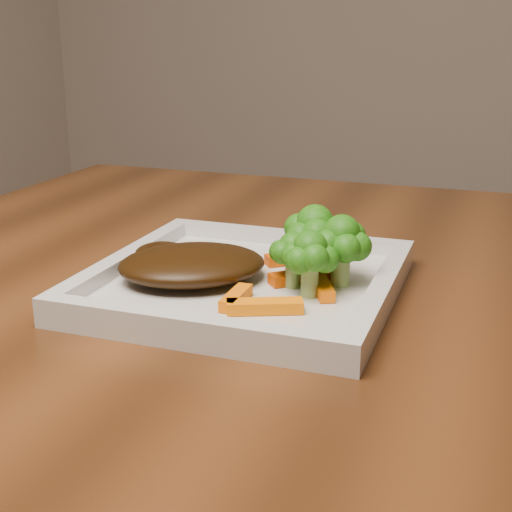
% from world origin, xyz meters
% --- Properties ---
extents(plate, '(0.27, 0.27, 0.01)m').
position_xyz_m(plate, '(-0.41, -0.06, 0.76)').
color(plate, silver).
rests_on(plate, dining_table).
extents(steak, '(0.17, 0.16, 0.03)m').
position_xyz_m(steak, '(-0.46, -0.07, 0.78)').
color(steak, black).
rests_on(steak, plate).
extents(broccoli_0, '(0.07, 0.07, 0.07)m').
position_xyz_m(broccoli_0, '(-0.36, -0.03, 0.80)').
color(broccoli_0, '#326210').
rests_on(broccoli_0, plate).
extents(broccoli_1, '(0.07, 0.07, 0.06)m').
position_xyz_m(broccoli_1, '(-0.33, -0.04, 0.79)').
color(broccoli_1, '#1E6C12').
rests_on(broccoli_1, plate).
extents(broccoli_2, '(0.07, 0.07, 0.06)m').
position_xyz_m(broccoli_2, '(-0.35, -0.08, 0.79)').
color(broccoli_2, '#226711').
rests_on(broccoli_2, plate).
extents(broccoli_3, '(0.06, 0.06, 0.06)m').
position_xyz_m(broccoli_3, '(-0.37, -0.06, 0.79)').
color(broccoli_3, '#377713').
rests_on(broccoli_3, plate).
extents(carrot_0, '(0.06, 0.04, 0.01)m').
position_xyz_m(carrot_0, '(-0.37, -0.13, 0.77)').
color(carrot_0, orange).
rests_on(carrot_0, plate).
extents(carrot_2, '(0.01, 0.05, 0.01)m').
position_xyz_m(carrot_2, '(-0.40, -0.12, 0.77)').
color(carrot_2, '#FF7004').
rests_on(carrot_2, plate).
extents(carrot_4, '(0.05, 0.05, 0.01)m').
position_xyz_m(carrot_4, '(-0.39, 0.01, 0.77)').
color(carrot_4, '#CD4403').
rests_on(carrot_4, plate).
extents(carrot_5, '(0.03, 0.05, 0.01)m').
position_xyz_m(carrot_5, '(-0.34, -0.07, 0.77)').
color(carrot_5, '#FF6804').
rests_on(carrot_5, plate).
extents(carrot_6, '(0.06, 0.05, 0.01)m').
position_xyz_m(carrot_6, '(-0.37, -0.04, 0.77)').
color(carrot_6, '#D34803').
rests_on(carrot_6, plate).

